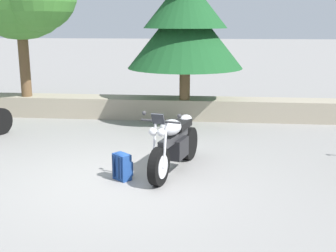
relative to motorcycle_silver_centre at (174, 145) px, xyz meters
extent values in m
plane|color=gray|center=(-0.92, -0.54, -0.49)|extent=(120.00, 120.00, 0.00)
cube|color=gray|center=(-0.92, 4.26, -0.21)|extent=(36.00, 0.80, 0.55)
cylinder|color=black|center=(-4.24, 2.12, -0.18)|extent=(0.40, 0.64, 0.62)
cylinder|color=black|center=(-0.18, -0.67, -0.18)|extent=(0.30, 0.63, 0.62)
cylinder|color=black|center=(0.20, 0.72, -0.18)|extent=(0.34, 0.65, 0.62)
cylinder|color=silver|center=(-0.18, -0.67, -0.18)|extent=(0.26, 0.41, 0.38)
cube|color=black|center=(0.02, 0.07, -0.08)|extent=(0.44, 0.55, 0.34)
cube|color=#2D2D30|center=(0.00, -0.02, 0.12)|extent=(0.43, 1.10, 0.12)
ellipsoid|color=#BCBCC1|center=(-0.04, -0.17, 0.34)|extent=(0.47, 0.59, 0.26)
cube|color=black|center=(0.08, 0.29, 0.28)|extent=(0.40, 0.61, 0.12)
ellipsoid|color=#BCBCC1|center=(0.16, 0.58, 0.32)|extent=(0.29, 0.33, 0.16)
cylinder|color=#2D2D30|center=(-0.16, -0.59, 0.54)|extent=(0.65, 0.21, 0.04)
sphere|color=silver|center=(-0.13, -0.75, 0.40)|extent=(0.13, 0.13, 0.13)
sphere|color=silver|center=(-0.27, -0.71, 0.40)|extent=(0.13, 0.13, 0.13)
cube|color=#26282D|center=(-0.19, -0.69, 0.60)|extent=(0.22, 0.15, 0.18)
cylinder|color=silver|center=(-0.02, 0.53, -0.13)|extent=(0.21, 0.40, 0.11)
cylinder|color=silver|center=(-0.09, -0.66, 0.18)|extent=(0.09, 0.17, 0.73)
cylinder|color=silver|center=(-0.26, -0.61, 0.18)|extent=(0.09, 0.17, 0.73)
sphere|color=#2D2D30|center=(0.14, -0.63, 0.64)|extent=(0.07, 0.07, 0.07)
sphere|color=#2D2D30|center=(-0.44, -0.47, 0.64)|extent=(0.07, 0.07, 0.07)
cube|color=navy|center=(-0.82, -0.49, -0.27)|extent=(0.34, 0.33, 0.44)
cube|color=navy|center=(-0.74, -0.40, -0.31)|extent=(0.21, 0.20, 0.24)
ellipsoid|color=navy|center=(-0.82, -0.49, -0.06)|extent=(0.33, 0.32, 0.08)
cube|color=#10244B|center=(-0.95, -0.51, -0.25)|extent=(0.06, 0.06, 0.37)
cube|color=#10244B|center=(-0.83, -0.62, -0.25)|extent=(0.06, 0.06, 0.37)
cylinder|color=brown|center=(-4.44, 4.14, 1.01)|extent=(0.28, 0.28, 1.89)
cylinder|color=brown|center=(-0.08, 4.07, 0.62)|extent=(0.28, 0.28, 1.11)
cone|color=#194C23|center=(-0.08, 4.07, 1.81)|extent=(2.96, 2.96, 1.82)
cone|color=#194C23|center=(-0.08, 4.07, 2.56)|extent=(2.13, 2.13, 1.31)
camera|label=1|loc=(0.63, -7.12, 2.07)|focal=46.06mm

